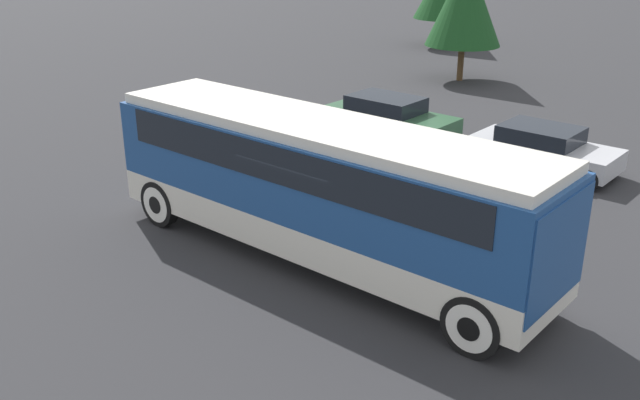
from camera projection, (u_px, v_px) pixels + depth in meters
ground_plane at (320, 259)px, 15.86m from camera, size 120.00×120.00×0.00m
tour_bus at (323, 180)px, 15.09m from camera, size 10.65×2.52×3.17m
parked_car_near at (389, 116)px, 24.48m from camera, size 4.68×1.91×1.37m
parked_car_mid at (543, 148)px, 21.24m from camera, size 4.26×1.92×1.31m
tree_center at (465, 1)px, 31.74m from camera, size 3.41×3.41×5.56m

